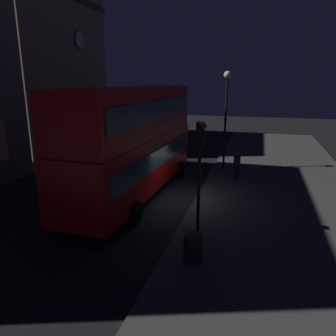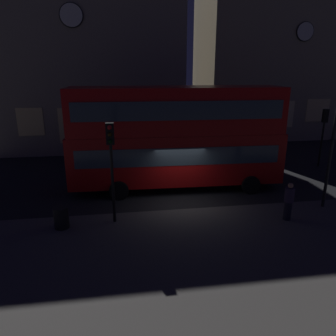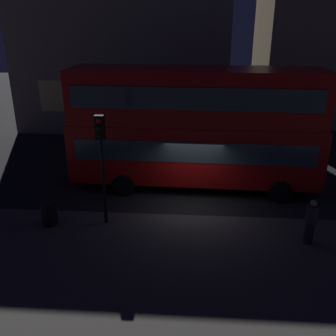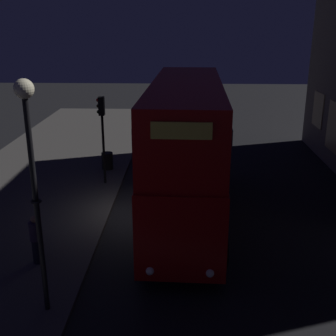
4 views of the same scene
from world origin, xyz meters
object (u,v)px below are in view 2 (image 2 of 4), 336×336
at_px(litter_bin, 61,218).
at_px(pedestrian, 289,201).
at_px(traffic_light_near_kerb, 111,153).
at_px(double_decker_bus, 176,134).
at_px(traffic_light_far_side, 324,126).

bearing_deg(litter_bin, pedestrian, -3.91).
bearing_deg(traffic_light_near_kerb, pedestrian, -7.21).
bearing_deg(double_decker_bus, pedestrian, -48.25).
xyz_separation_m(traffic_light_far_side, litter_bin, (-15.57, -6.74, -2.18)).
bearing_deg(double_decker_bus, litter_bin, -140.97).
bearing_deg(litter_bin, double_decker_bus, 37.37).
bearing_deg(pedestrian, double_decker_bus, -145.08).
xyz_separation_m(traffic_light_far_side, pedestrian, (-6.20, -7.38, -1.79)).
distance_m(double_decker_bus, traffic_light_near_kerb, 5.08).
relative_size(traffic_light_near_kerb, traffic_light_far_side, 1.10).
height_order(traffic_light_far_side, pedestrian, traffic_light_far_side).
xyz_separation_m(double_decker_bus, pedestrian, (3.99, -4.74, -2.04)).
distance_m(traffic_light_far_side, litter_bin, 17.11).
bearing_deg(pedestrian, litter_bin, -99.09).
distance_m(double_decker_bus, pedestrian, 6.53).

